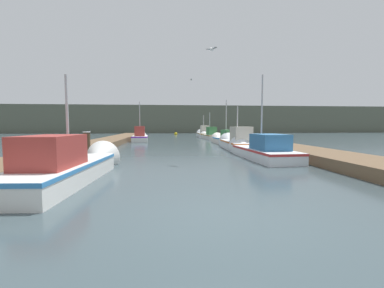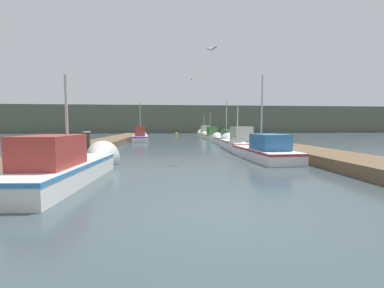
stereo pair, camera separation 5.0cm
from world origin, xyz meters
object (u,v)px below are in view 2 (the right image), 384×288
object	(u,v)px
fishing_boat_5	(210,135)
mooring_piling_0	(87,146)
fishing_boat_6	(204,133)
mooring_piling_1	(139,133)
seagull_lead	(211,49)
fishing_boat_4	(141,137)
fishing_boat_0	(73,164)
fishing_boat_2	(237,142)
fishing_boat_1	(258,150)
fishing_boat_3	(226,139)
channel_buoy	(176,134)
seagull_1	(191,80)

from	to	relation	value
fishing_boat_5	mooring_piling_0	distance (m)	20.74
fishing_boat_6	mooring_piling_1	world-z (taller)	fishing_boat_6
fishing_boat_5	seagull_lead	bearing A→B (deg)	-104.57
fishing_boat_4	mooring_piling_0	distance (m)	14.50
seagull_lead	fishing_boat_5	bearing A→B (deg)	122.33
fishing_boat_0	fishing_boat_5	xyz separation A→B (m)	(8.09, 23.04, -0.02)
fishing_boat_2	fishing_boat_5	world-z (taller)	fishing_boat_5
fishing_boat_1	fishing_boat_3	xyz separation A→B (m)	(0.37, 9.43, 0.01)
fishing_boat_4	mooring_piling_0	size ratio (longest dim) A/B	3.30
fishing_boat_5	seagull_lead	distance (m)	20.50
fishing_boat_2	channel_buoy	size ratio (longest dim) A/B	5.65
fishing_boat_6	mooring_piling_0	distance (m)	25.30
fishing_boat_5	fishing_boat_0	bearing A→B (deg)	-114.94
mooring_piling_1	fishing_boat_4	bearing A→B (deg)	-82.77
channel_buoy	seagull_lead	xyz separation A→B (m)	(0.62, -32.07, 4.95)
fishing_boat_2	fishing_boat_5	size ratio (longest dim) A/B	1.12
fishing_boat_4	mooring_piling_1	bearing A→B (deg)	93.12
fishing_boat_0	seagull_lead	xyz separation A→B (m)	(4.98, 3.33, 4.65)
fishing_boat_2	fishing_boat_1	bearing A→B (deg)	-89.29
fishing_boat_0	mooring_piling_1	bearing A→B (deg)	95.35
fishing_boat_5	mooring_piling_1	world-z (taller)	fishing_boat_5
fishing_boat_3	mooring_piling_0	xyz separation A→B (m)	(-8.98, -9.78, 0.28)
fishing_boat_4	mooring_piling_0	xyz separation A→B (m)	(-0.99, -14.47, 0.23)
fishing_boat_2	mooring_piling_1	world-z (taller)	fishing_boat_2
fishing_boat_3	seagull_1	bearing A→B (deg)	168.43
fishing_boat_0	channel_buoy	size ratio (longest dim) A/B	5.95
fishing_boat_6	seagull_lead	xyz separation A→B (m)	(-3.08, -24.68, 4.63)
fishing_boat_1	mooring_piling_1	xyz separation A→B (m)	(-8.56, 21.51, 0.18)
fishing_boat_3	seagull_lead	xyz separation A→B (m)	(-3.12, -10.79, 4.69)
channel_buoy	seagull_lead	distance (m)	32.45
fishing_boat_6	seagull_1	xyz separation A→B (m)	(-2.99, -13.59, 5.19)
seagull_lead	seagull_1	world-z (taller)	seagull_1
fishing_boat_3	fishing_boat_4	xyz separation A→B (m)	(-7.99, 4.69, 0.05)
fishing_boat_4	fishing_boat_5	size ratio (longest dim) A/B	0.85
fishing_boat_1	channel_buoy	world-z (taller)	fishing_boat_1
fishing_boat_4	fishing_boat_6	bearing A→B (deg)	45.07
fishing_boat_5	seagull_lead	xyz separation A→B (m)	(-3.12, -19.71, 4.68)
fishing_boat_0	fishing_boat_1	distance (m)	9.04
seagull_1	fishing_boat_3	bearing A→B (deg)	81.20
fishing_boat_2	fishing_boat_6	bearing A→B (deg)	91.03
mooring_piling_1	seagull_lead	distance (m)	24.02
fishing_boat_4	fishing_boat_2	bearing A→B (deg)	-54.98
fishing_boat_6	channel_buoy	xyz separation A→B (m)	(-3.70, 7.39, -0.32)
fishing_boat_6	fishing_boat_3	bearing A→B (deg)	-88.13
seagull_1	channel_buoy	bearing A→B (deg)	178.89
seagull_1	fishing_boat_4	bearing A→B (deg)	-134.51
fishing_boat_0	fishing_boat_3	bearing A→B (deg)	63.69
fishing_boat_3	mooring_piling_1	bearing A→B (deg)	120.67
mooring_piling_1	seagull_1	bearing A→B (deg)	-63.38
fishing_boat_5	channel_buoy	bearing A→B (deg)	101.23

